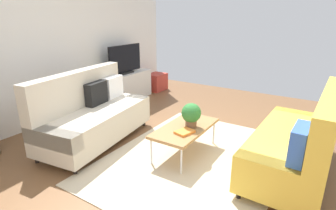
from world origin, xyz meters
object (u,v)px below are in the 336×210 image
(couch_beige, at_px, (93,114))
(tv_console, at_px, (126,87))
(tv, at_px, (125,60))
(potted_plant, at_px, (191,114))
(couch_green, at_px, (299,142))
(bottle_0, at_px, (114,73))
(coffee_table, at_px, (185,128))
(vase_0, at_px, (105,74))
(storage_trunk, at_px, (156,82))
(table_book_0, at_px, (185,132))

(couch_beige, xyz_separation_m, tv_console, (1.90, 1.00, -0.13))
(tv_console, relative_size, tv, 1.40)
(couch_beige, xyz_separation_m, potted_plant, (0.43, -1.49, 0.17))
(couch_green, distance_m, potted_plant, 1.38)
(tv, distance_m, bottle_0, 0.46)
(coffee_table, xyz_separation_m, vase_0, (0.93, 2.47, 0.34))
(couch_beige, height_order, bottle_0, couch_beige)
(storage_trunk, bearing_deg, coffee_table, -138.38)
(vase_0, bearing_deg, tv, -6.88)
(potted_plant, height_order, vase_0, vase_0)
(coffee_table, bearing_deg, tv_console, 58.04)
(coffee_table, distance_m, tv, 2.89)
(coffee_table, relative_size, storage_trunk, 2.12)
(bottle_0, bearing_deg, vase_0, 153.57)
(storage_trunk, bearing_deg, table_book_0, -139.20)
(tv, bearing_deg, couch_green, -107.77)
(coffee_table, height_order, vase_0, vase_0)
(tv, xyz_separation_m, storage_trunk, (1.10, -0.08, -0.73))
(couch_green, height_order, tv, tv)
(couch_beige, bearing_deg, couch_green, 95.66)
(couch_beige, height_order, potted_plant, couch_beige)
(bottle_0, bearing_deg, table_book_0, -117.70)
(potted_plant, bearing_deg, couch_beige, 106.08)
(coffee_table, relative_size, table_book_0, 4.58)
(couch_beige, bearing_deg, coffee_table, 97.67)
(coffee_table, distance_m, vase_0, 2.66)
(table_book_0, xyz_separation_m, vase_0, (1.12, 2.57, 0.29))
(tv_console, distance_m, table_book_0, 3.04)
(tv_console, height_order, potted_plant, potted_plant)
(storage_trunk, xyz_separation_m, bottle_0, (-1.50, 0.06, 0.51))
(tv_console, xyz_separation_m, vase_0, (-0.58, 0.05, 0.41))
(table_book_0, bearing_deg, couch_beige, 97.59)
(table_book_0, height_order, vase_0, vase_0)
(coffee_table, height_order, bottle_0, bottle_0)
(potted_plant, xyz_separation_m, bottle_0, (1.07, 2.45, 0.12))
(tv_console, height_order, table_book_0, tv_console)
(tv_console, distance_m, tv, 0.63)
(table_book_0, bearing_deg, storage_trunk, 40.80)
(couch_green, distance_m, bottle_0, 3.90)
(potted_plant, relative_size, table_book_0, 1.44)
(couch_beige, bearing_deg, table_book_0, 89.85)
(storage_trunk, distance_m, potted_plant, 3.53)
(couch_green, relative_size, bottle_0, 10.66)
(bottle_0, bearing_deg, tv, 2.87)
(coffee_table, height_order, storage_trunk, storage_trunk)
(couch_beige, bearing_deg, tv, -160.59)
(tv, bearing_deg, tv_console, 90.00)
(tv, xyz_separation_m, bottle_0, (-0.40, -0.02, -0.22))
(couch_green, height_order, table_book_0, couch_green)
(potted_plant, bearing_deg, tv_console, 59.42)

